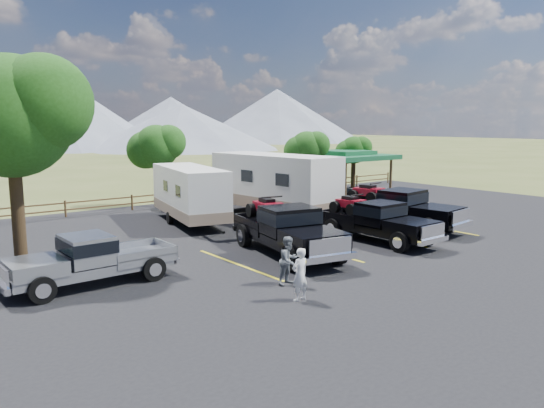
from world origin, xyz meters
TOP-DOWN VIEW (x-y plane):
  - ground at (0.00, 0.00)m, footprint 320.00×320.00m
  - asphalt_lot at (0.00, 3.00)m, footprint 44.00×34.00m
  - stall_lines at (0.00, 4.00)m, footprint 12.12×5.50m
  - tree_big_nw at (-12.55, 9.03)m, footprint 5.54×5.18m
  - tree_ne_a at (8.97, 17.01)m, footprint 3.11×2.92m
  - tree_ne_b at (14.98, 18.01)m, footprint 2.77×2.59m
  - tree_north at (-2.03, 19.02)m, footprint 3.46×3.24m
  - rail_fence at (2.00, 18.50)m, footprint 36.12×0.12m
  - pavilion at (13.00, 17.00)m, footprint 6.20×6.20m
  - rig_left at (-3.53, 4.13)m, footprint 3.42×6.97m
  - rig_center at (1.23, 3.52)m, footprint 2.20×6.05m
  - rig_right at (4.30, 4.78)m, footprint 3.06×6.93m
  - trailer_left at (-3.31, 12.49)m, footprint 3.67×8.67m
  - trailer_center at (1.44, 11.28)m, footprint 3.28×10.28m
  - trailer_right at (4.39, 14.64)m, footprint 3.46×8.96m
  - pickup_silver at (-11.23, 4.87)m, footprint 5.69×2.09m
  - person_a at (-6.84, -0.54)m, footprint 0.62×0.43m
  - person_b at (-6.05, 0.93)m, footprint 0.89×0.76m

SIDE VIEW (x-z plane):
  - ground at x=0.00m, z-range 0.00..0.00m
  - asphalt_lot at x=0.00m, z-range 0.00..0.04m
  - stall_lines at x=0.00m, z-range 0.04..0.05m
  - rail_fence at x=2.00m, z-range 0.11..1.11m
  - person_b at x=-6.05m, z-range 0.04..1.66m
  - person_a at x=-6.84m, z-range 0.04..1.67m
  - pickup_silver at x=-11.23m, z-range 0.07..1.77m
  - rig_center at x=1.23m, z-range 0.00..2.01m
  - rig_left at x=-3.53m, z-range 0.00..2.23m
  - rig_right at x=4.30m, z-range 0.00..2.24m
  - trailer_left at x=-3.31m, z-range 0.11..3.12m
  - trailer_right at x=4.39m, z-range 0.11..3.21m
  - trailer_center at x=1.44m, z-range 0.12..3.68m
  - pavilion at x=13.00m, z-range 1.18..4.40m
  - tree_ne_b at x=14.98m, z-range 0.99..5.26m
  - tree_ne_a at x=8.97m, z-range 1.10..5.86m
  - tree_north at x=-2.03m, z-range 1.21..6.46m
  - tree_big_nw at x=-12.55m, z-range 1.68..9.52m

